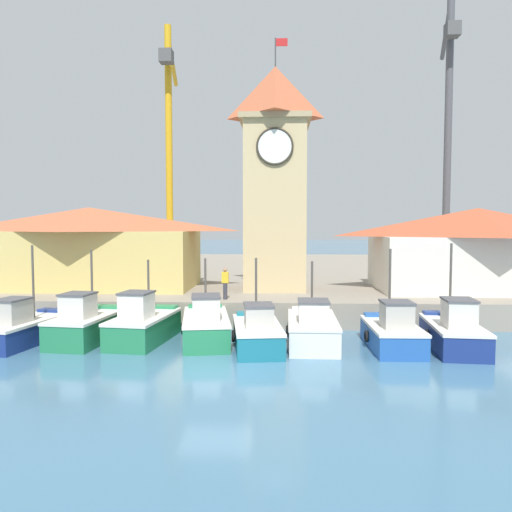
{
  "coord_description": "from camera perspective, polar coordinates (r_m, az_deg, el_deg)",
  "views": [
    {
      "loc": [
        2.24,
        -17.1,
        5.16
      ],
      "look_at": [
        0.96,
        9.09,
        3.5
      ],
      "focal_mm": 35.0,
      "sensor_mm": 36.0,
      "label": 1
    }
  ],
  "objects": [
    {
      "name": "clock_tower",
      "position": [
        29.59,
        2.2,
        9.44
      ],
      "size": [
        4.03,
        4.03,
        14.57
      ],
      "color": "tan",
      "rests_on": "quay_wharf"
    },
    {
      "name": "warehouse_right",
      "position": [
        31.84,
        23.97,
        0.81
      ],
      "size": [
        11.93,
        6.8,
        4.8
      ],
      "color": "silver",
      "rests_on": "quay_wharf"
    },
    {
      "name": "fishing_boat_mid_right",
      "position": [
        21.69,
        6.46,
        -8.22
      ],
      "size": [
        2.2,
        4.79,
        3.55
      ],
      "color": "silver",
      "rests_on": "ground"
    },
    {
      "name": "fishing_boat_left_inner",
      "position": [
        22.59,
        -12.74,
        -7.65
      ],
      "size": [
        2.52,
        4.65,
        3.59
      ],
      "color": "#237A4C",
      "rests_on": "ground"
    },
    {
      "name": "fishing_boat_right_outer",
      "position": [
        22.38,
        21.63,
        -8.05
      ],
      "size": [
        2.26,
        4.79,
        4.37
      ],
      "color": "navy",
      "rests_on": "ground"
    },
    {
      "name": "fishing_boat_right_inner",
      "position": [
        21.67,
        15.31,
        -8.4
      ],
      "size": [
        2.1,
        4.27,
        4.13
      ],
      "color": "#2356A8",
      "rests_on": "ground"
    },
    {
      "name": "fishing_boat_center",
      "position": [
        21.01,
        0.13,
        -8.7
      ],
      "size": [
        2.44,
        4.74,
        3.74
      ],
      "color": "#196B7F",
      "rests_on": "ground"
    },
    {
      "name": "dock_worker_near_tower",
      "position": [
        25.61,
        -3.54,
        -3.09
      ],
      "size": [
        0.34,
        0.22,
        1.62
      ],
      "color": "#33333D",
      "rests_on": "quay_wharf"
    },
    {
      "name": "warehouse_left",
      "position": [
        32.04,
        -18.51,
        1.02
      ],
      "size": [
        13.09,
        6.33,
        4.87
      ],
      "color": "tan",
      "rests_on": "quay_wharf"
    },
    {
      "name": "port_crane_near",
      "position": [
        41.58,
        -9.85,
        8.91
      ],
      "size": [
        2.0,
        8.68,
        19.66
      ],
      "color": "#976E11",
      "rests_on": "quay_wharf"
    },
    {
      "name": "port_crane_far",
      "position": [
        41.52,
        20.99,
        9.52
      ],
      "size": [
        2.35,
        7.45,
        21.16
      ],
      "color": "#353539",
      "rests_on": "quay_wharf"
    },
    {
      "name": "fishing_boat_far_left",
      "position": [
        24.01,
        -24.94,
        -7.44
      ],
      "size": [
        2.53,
        4.9,
        4.25
      ],
      "color": "navy",
      "rests_on": "ground"
    },
    {
      "name": "fishing_boat_mid_left",
      "position": [
        22.28,
        -5.76,
        -7.83
      ],
      "size": [
        2.74,
        5.26,
        3.64
      ],
      "color": "#237A4C",
      "rests_on": "ground"
    },
    {
      "name": "quay_wharf",
      "position": [
        44.47,
        -0.11,
        -2.18
      ],
      "size": [
        120.0,
        40.0,
        1.32
      ],
      "primitive_type": "cube",
      "color": "gray",
      "rests_on": "ground"
    },
    {
      "name": "fishing_boat_left_outer",
      "position": [
        23.25,
        -18.83,
        -7.44
      ],
      "size": [
        2.44,
        4.41,
        4.03
      ],
      "color": "#237A4C",
      "rests_on": "ground"
    },
    {
      "name": "ground_plane",
      "position": [
        18.0,
        -4.6,
        -13.05
      ],
      "size": [
        300.0,
        300.0,
        0.0
      ],
      "primitive_type": "plane",
      "color": "teal"
    }
  ]
}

